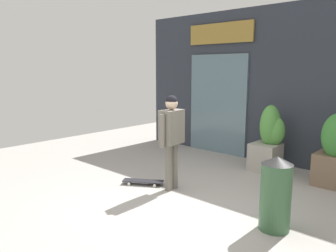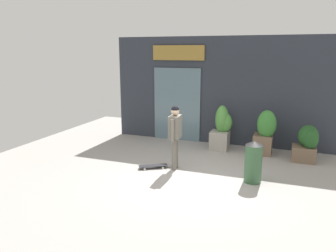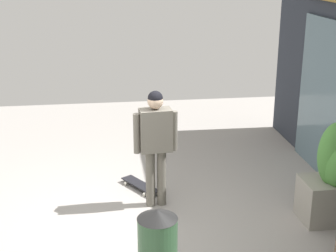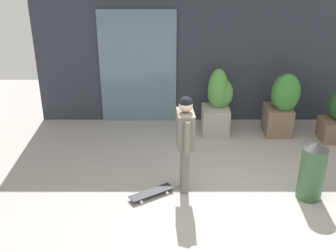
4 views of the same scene
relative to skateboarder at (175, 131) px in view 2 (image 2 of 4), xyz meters
The scene contains 8 objects.
ground_plane 1.27m from the skateboarder, 40.82° to the right, with size 12.00×12.00×0.00m, color #9E9993.
building_facade 3.06m from the skateboarder, 80.44° to the left, with size 7.34×0.31×3.51m.
skateboarder is the anchor object (origin of this frame).
skateboard 1.13m from the skateboarder, 161.55° to the right, with size 0.74×0.56×0.08m.
planter_box_left 3.82m from the skateboarder, 30.40° to the left, with size 0.67×0.69×1.02m.
planter_box_right 2.37m from the skateboarder, 70.93° to the left, with size 0.63×0.60×1.39m.
planter_box_mid 2.99m from the skateboarder, 45.47° to the left, with size 0.64×0.60×1.36m.
trash_bin 2.10m from the skateboarder, ahead, with size 0.41×0.41×1.01m.
Camera 2 is at (2.20, -7.32, 3.05)m, focal length 35.28 mm.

